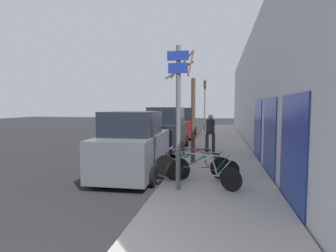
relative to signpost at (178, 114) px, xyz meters
The scene contains 13 objects.
ground_plane 7.29m from the signpost, 103.03° to the left, with size 80.00×80.00×0.00m, color black.
sidewalk_curb 9.86m from the signpost, 83.87° to the left, with size 3.20×32.00×0.15m.
building_facade 9.96m from the signpost, 73.71° to the left, with size 0.23×32.00×6.50m.
signpost is the anchor object (origin of this frame).
bicycle_0 1.83m from the signpost, 39.24° to the left, with size 1.99×1.26×0.89m.
bicycle_1 1.99m from the signpost, 59.34° to the left, with size 2.19×0.61×0.84m.
bicycle_2 2.02m from the signpost, 77.23° to the left, with size 2.41×0.44×0.93m.
parked_car_0 2.80m from the signpost, 136.06° to the left, with size 2.15×4.23×2.18m.
parked_car_1 7.31m from the signpost, 103.89° to the left, with size 2.28×4.88×2.31m.
parked_car_2 13.47m from the signpost, 97.86° to the left, with size 2.30×4.77×2.26m.
pedestrian_near 6.06m from the signpost, 84.15° to the left, with size 0.47×0.40×1.82m.
street_tree 3.36m from the signpost, 90.23° to the left, with size 1.18×0.96×4.36m.
traffic_light 15.75m from the signpost, 90.94° to the left, with size 0.20×0.30×4.50m.
Camera 1 is at (2.66, -2.33, 2.35)m, focal length 28.00 mm.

